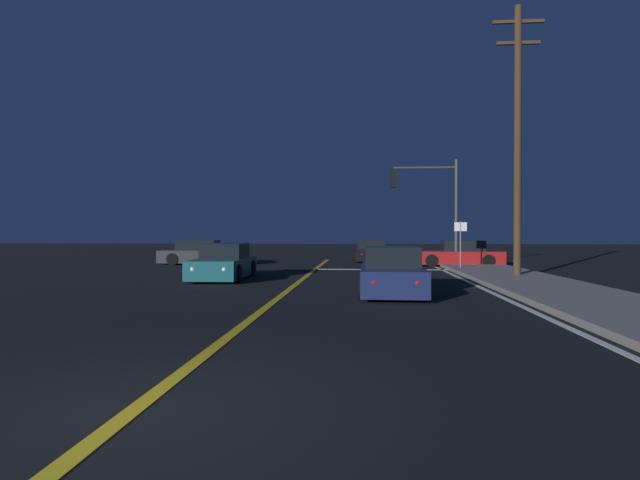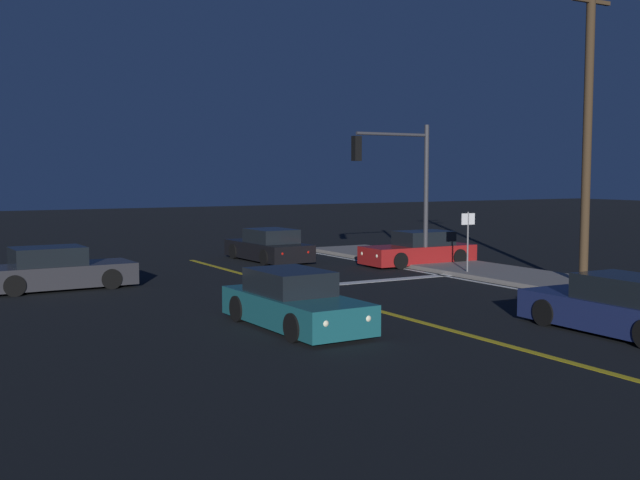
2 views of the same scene
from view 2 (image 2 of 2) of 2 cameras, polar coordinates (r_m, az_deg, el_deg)
lane_line_center at (r=16.96m, az=13.15°, el=-7.44°), size 0.20×36.95×0.01m
stop_bar at (r=26.11m, az=4.06°, el=-3.03°), size 6.20×0.50×0.01m
car_lead_oncoming_black at (r=32.13m, az=-3.79°, el=-0.51°), size 2.09×4.65×1.34m
car_side_waiting_charcoal at (r=25.50m, az=-18.92°, el=-2.16°), size 4.71×2.01×1.34m
car_mid_block_teal at (r=18.18m, az=-1.93°, el=-4.65°), size 1.92×4.51×1.34m
car_parked_curb_red at (r=30.89m, az=7.32°, el=-0.76°), size 4.64×1.89×1.34m
car_distant_tail_navy at (r=18.69m, az=21.27°, el=-4.72°), size 1.86×4.69×1.34m
traffic_signal_near_right at (r=29.28m, az=5.94°, el=4.91°), size 3.41×0.28×5.47m
utility_pole_right at (r=25.90m, az=19.13°, el=8.65°), size 1.92×0.28×10.33m
street_sign_corner at (r=27.73m, az=10.84°, el=0.53°), size 0.56×0.07×2.27m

